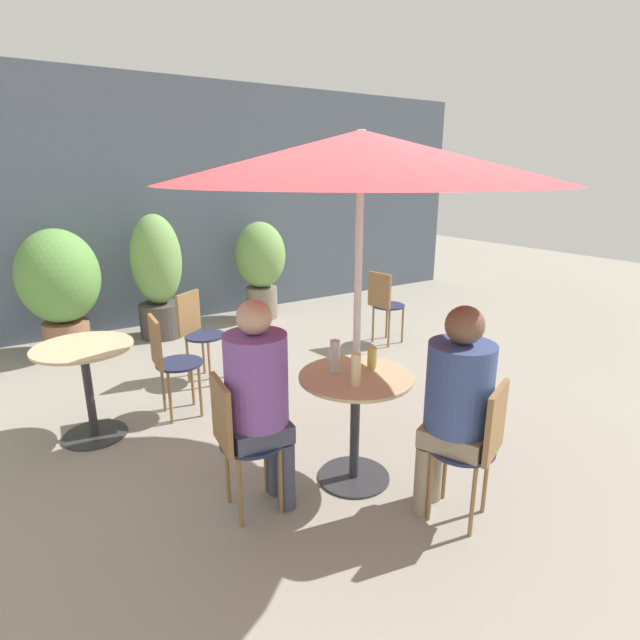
{
  "coord_description": "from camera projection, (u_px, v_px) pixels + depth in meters",
  "views": [
    {
      "loc": [
        -1.61,
        -2.25,
        1.9
      ],
      "look_at": [
        0.1,
        0.38,
        0.96
      ],
      "focal_mm": 28.0,
      "sensor_mm": 36.0,
      "label": 1
    }
  ],
  "objects": [
    {
      "name": "ground_plane",
      "position": [
        339.0,
        480.0,
        3.19
      ],
      "size": [
        20.0,
        20.0,
        0.0
      ],
      "primitive_type": "plane",
      "color": "gray"
    },
    {
      "name": "storefront_wall",
      "position": [
        146.0,
        205.0,
        6.09
      ],
      "size": [
        10.0,
        0.06,
        3.0
      ],
      "color": "#4C5666",
      "rests_on": "ground_plane"
    },
    {
      "name": "cafe_table_near",
      "position": [
        355.0,
        407.0,
        3.08
      ],
      "size": [
        0.7,
        0.7,
        0.71
      ],
      "color": "#2D2D33",
      "rests_on": "ground_plane"
    },
    {
      "name": "cafe_table_far",
      "position": [
        86.0,
        374.0,
        3.59
      ],
      "size": [
        0.68,
        0.68,
        0.71
      ],
      "color": "#2D2D33",
      "rests_on": "ground_plane"
    },
    {
      "name": "bistro_chair_0",
      "position": [
        237.0,
        433.0,
        2.75
      ],
      "size": [
        0.38,
        0.37,
        0.84
      ],
      "rotation": [
        0.0,
        0.0,
        1.46
      ],
      "color": "#232847",
      "rests_on": "ground_plane"
    },
    {
      "name": "bistro_chair_1",
      "position": [
        477.0,
        441.0,
        2.68
      ],
      "size": [
        0.4,
        0.41,
        0.84
      ],
      "rotation": [
        0.0,
        0.0,
        -2.73
      ],
      "color": "#232847",
      "rests_on": "ground_plane"
    },
    {
      "name": "bistro_chair_2",
      "position": [
        168.0,
        357.0,
        3.89
      ],
      "size": [
        0.37,
        0.37,
        0.84
      ],
      "rotation": [
        0.0,
        0.0,
        1.5
      ],
      "color": "#232847",
      "rests_on": "ground_plane"
    },
    {
      "name": "bistro_chair_3",
      "position": [
        197.0,
        327.0,
        4.62
      ],
      "size": [
        0.41,
        0.42,
        0.84
      ],
      "rotation": [
        0.0,
        0.0,
        0.59
      ],
      "color": "#232847",
      "rests_on": "ground_plane"
    },
    {
      "name": "bistro_chair_4",
      "position": [
        384.0,
        301.0,
        5.58
      ],
      "size": [
        0.38,
        0.37,
        0.84
      ],
      "rotation": [
        0.0,
        0.0,
        1.72
      ],
      "color": "#232847",
      "rests_on": "ground_plane"
    },
    {
      "name": "seated_person_0",
      "position": [
        259.0,
        391.0,
        2.74
      ],
      "size": [
        0.37,
        0.35,
        1.26
      ],
      "rotation": [
        0.0,
        0.0,
        1.46
      ],
      "color": "#42475B",
      "rests_on": "ground_plane"
    },
    {
      "name": "seated_person_1",
      "position": [
        456.0,
        397.0,
        2.69
      ],
      "size": [
        0.41,
        0.43,
        1.24
      ],
      "rotation": [
        0.0,
        0.0,
        3.55
      ],
      "color": "gray",
      "rests_on": "ground_plane"
    },
    {
      "name": "beer_glass_0",
      "position": [
        372.0,
        359.0,
        3.09
      ],
      "size": [
        0.06,
        0.06,
        0.14
      ],
      "color": "#DBC65B",
      "rests_on": "cafe_table_near"
    },
    {
      "name": "beer_glass_1",
      "position": [
        335.0,
        356.0,
        3.05
      ],
      "size": [
        0.06,
        0.06,
        0.2
      ],
      "color": "silver",
      "rests_on": "cafe_table_near"
    },
    {
      "name": "beer_glass_2",
      "position": [
        356.0,
        369.0,
        2.85
      ],
      "size": [
        0.06,
        0.06,
        0.19
      ],
      "color": "beige",
      "rests_on": "cafe_table_near"
    },
    {
      "name": "potted_plant_0",
      "position": [
        60.0,
        283.0,
        5.24
      ],
      "size": [
        0.82,
        0.82,
        1.34
      ],
      "color": "#93664C",
      "rests_on": "ground_plane"
    },
    {
      "name": "potted_plant_1",
      "position": [
        158.0,
        274.0,
        5.79
      ],
      "size": [
        0.57,
        0.57,
        1.44
      ],
      "color": "#47423D",
      "rests_on": "ground_plane"
    },
    {
      "name": "potted_plant_2",
      "position": [
        261.0,
        263.0,
        6.55
      ],
      "size": [
        0.66,
        0.66,
        1.28
      ],
      "color": "slate",
      "rests_on": "ground_plane"
    },
    {
      "name": "umbrella",
      "position": [
        361.0,
        158.0,
        2.66
      ],
      "size": [
        2.2,
        2.2,
        2.11
      ],
      "color": "silver",
      "rests_on": "ground_plane"
    }
  ]
}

